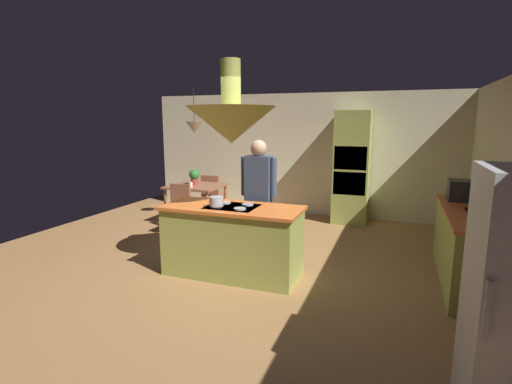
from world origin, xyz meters
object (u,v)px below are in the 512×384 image
at_px(cup_on_table, 191,185).
at_px(canister_sugar, 480,209).
at_px(oven_tower, 352,168).
at_px(chair_by_back_wall, 212,192).
at_px(potted_plant_on_table, 194,176).
at_px(chair_facing_island, 178,205).
at_px(kitchen_island, 233,240).
at_px(canister_flour, 483,213).
at_px(person_at_island, 259,192).
at_px(cooking_pot_on_cooktop, 216,201).
at_px(dining_table, 196,190).
at_px(microwave_on_counter, 467,191).

bearing_deg(cup_on_table, canister_sugar, -17.36).
bearing_deg(oven_tower, canister_sugar, -58.02).
relative_size(chair_by_back_wall, potted_plant_on_table, 2.90).
distance_m(chair_facing_island, potted_plant_on_table, 0.82).
bearing_deg(kitchen_island, canister_sugar, 9.13).
height_order(chair_by_back_wall, canister_sugar, canister_sugar).
height_order(chair_facing_island, chair_by_back_wall, same).
distance_m(chair_facing_island, canister_flour, 4.71).
bearing_deg(canister_sugar, person_at_island, 175.73).
relative_size(person_at_island, cooking_pot_on_cooktop, 9.57).
xyz_separation_m(potted_plant_on_table, canister_flour, (4.58, -1.85, 0.07)).
bearing_deg(dining_table, microwave_on_counter, -8.42).
height_order(person_at_island, canister_flour, person_at_island).
bearing_deg(cooking_pot_on_cooktop, chair_by_back_wall, 117.89).
bearing_deg(dining_table, chair_facing_island, -90.00).
relative_size(kitchen_island, canister_sugar, 8.85).
bearing_deg(microwave_on_counter, oven_tower, 133.79).
bearing_deg(chair_by_back_wall, kitchen_island, 121.45).
relative_size(kitchen_island, chair_by_back_wall, 2.05).
height_order(dining_table, potted_plant_on_table, potted_plant_on_table).
height_order(dining_table, canister_sugar, canister_sugar).
bearing_deg(dining_table, cup_on_table, -85.98).
bearing_deg(potted_plant_on_table, person_at_island, -38.18).
bearing_deg(chair_by_back_wall, potted_plant_on_table, 86.09).
bearing_deg(chair_facing_island, person_at_island, -22.70).
xyz_separation_m(person_at_island, potted_plant_on_table, (-1.86, 1.46, -0.07)).
xyz_separation_m(microwave_on_counter, cooking_pot_on_cooktop, (-3.00, -1.56, -0.06)).
bearing_deg(chair_by_back_wall, canister_sugar, 152.90).
distance_m(oven_tower, chair_by_back_wall, 2.90).
distance_m(cup_on_table, microwave_on_counter, 4.55).
height_order(cup_on_table, canister_flour, canister_flour).
height_order(oven_tower, chair_by_back_wall, oven_tower).
height_order(potted_plant_on_table, canister_flour, canister_flour).
bearing_deg(kitchen_island, cooking_pot_on_cooktop, -140.91).
height_order(kitchen_island, canister_sugar, canister_sugar).
height_order(chair_by_back_wall, potted_plant_on_table, potted_plant_on_table).
bearing_deg(potted_plant_on_table, canister_sugar, -19.99).
xyz_separation_m(person_at_island, cooking_pot_on_cooktop, (-0.28, -0.79, -0.00)).
relative_size(oven_tower, cooking_pot_on_cooktop, 12.09).
bearing_deg(chair_by_back_wall, chair_facing_island, 90.00).
bearing_deg(potted_plant_on_table, chair_facing_island, -86.36).
distance_m(cup_on_table, canister_sugar, 4.74).
xyz_separation_m(oven_tower, canister_sugar, (1.74, -2.79, -0.08)).
distance_m(oven_tower, microwave_on_counter, 2.51).
bearing_deg(dining_table, potted_plant_on_table, 151.30).
bearing_deg(cooking_pot_on_cooktop, person_at_island, 70.60).
bearing_deg(cup_on_table, cooking_pot_on_cooktop, -52.70).
height_order(potted_plant_on_table, cup_on_table, potted_plant_on_table).
xyz_separation_m(canister_flour, canister_sugar, (0.00, 0.18, 0.01)).
bearing_deg(canister_flour, chair_facing_island, 165.86).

